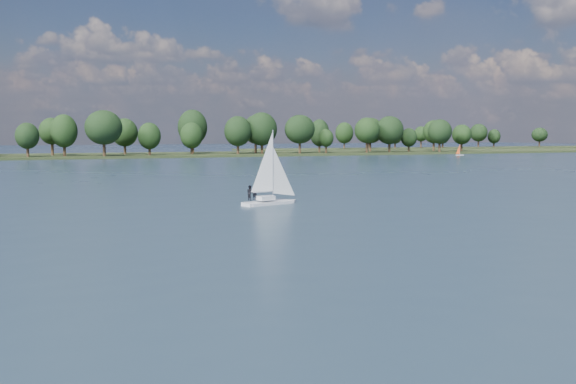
# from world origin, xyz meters

# --- Properties ---
(ground) EXTENTS (700.00, 700.00, 0.00)m
(ground) POSITION_xyz_m (0.00, 100.00, 0.00)
(ground) COLOR #233342
(ground) RESTS_ON ground
(far_shore) EXTENTS (660.00, 40.00, 1.50)m
(far_shore) POSITION_xyz_m (0.00, 212.00, 0.00)
(far_shore) COLOR black
(far_shore) RESTS_ON ground
(far_shore_back) EXTENTS (220.00, 30.00, 1.40)m
(far_shore_back) POSITION_xyz_m (160.00, 260.00, 0.00)
(far_shore_back) COLOR black
(far_shore_back) RESTS_ON ground
(sailboat) EXTENTS (6.69, 3.74, 8.49)m
(sailboat) POSITION_xyz_m (-11.66, 54.38, 2.37)
(sailboat) COLOR silver
(sailboat) RESTS_ON ground
(dinghy_orange) EXTENTS (2.89, 1.83, 4.31)m
(dinghy_orange) POSITION_xyz_m (105.99, 179.05, 1.02)
(dinghy_orange) COLOR silver
(dinghy_orange) RESTS_ON ground
(treeline) EXTENTS (562.18, 74.21, 18.84)m
(treeline) POSITION_xyz_m (-8.01, 208.19, 8.09)
(treeline) COLOR black
(treeline) RESTS_ON ground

